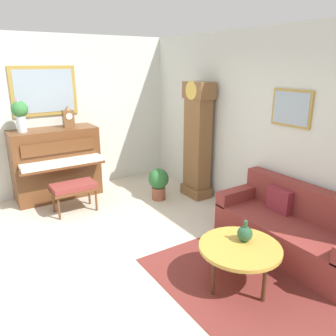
{
  "coord_description": "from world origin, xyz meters",
  "views": [
    {
      "loc": [
        3.52,
        -1.38,
        2.31
      ],
      "look_at": [
        -0.1,
        0.96,
        0.94
      ],
      "focal_mm": 35.34,
      "sensor_mm": 36.0,
      "label": 1
    }
  ],
  "objects_px": {
    "grandfather_clock": "(197,144)",
    "mantel_clock": "(68,118)",
    "piano_bench": "(74,188)",
    "coffee_table": "(240,248)",
    "piano": "(56,163)",
    "flower_vase": "(20,113)",
    "couch": "(292,229)",
    "green_jug": "(245,234)",
    "potted_plant": "(159,182)"
  },
  "relations": [
    {
      "from": "grandfather_clock",
      "to": "mantel_clock",
      "type": "relative_size",
      "value": 5.34
    },
    {
      "from": "piano_bench",
      "to": "coffee_table",
      "type": "bearing_deg",
      "value": 18.24
    },
    {
      "from": "piano",
      "to": "piano_bench",
      "type": "height_order",
      "value": "piano"
    },
    {
      "from": "mantel_clock",
      "to": "flower_vase",
      "type": "relative_size",
      "value": 0.66
    },
    {
      "from": "grandfather_clock",
      "to": "couch",
      "type": "height_order",
      "value": "grandfather_clock"
    },
    {
      "from": "piano",
      "to": "green_jug",
      "type": "xyz_separation_m",
      "value": [
        3.51,
        1.07,
        -0.08
      ]
    },
    {
      "from": "mantel_clock",
      "to": "green_jug",
      "type": "bearing_deg",
      "value": 12.64
    },
    {
      "from": "piano",
      "to": "mantel_clock",
      "type": "height_order",
      "value": "mantel_clock"
    },
    {
      "from": "piano_bench",
      "to": "green_jug",
      "type": "relative_size",
      "value": 2.92
    },
    {
      "from": "piano",
      "to": "flower_vase",
      "type": "bearing_deg",
      "value": -89.74
    },
    {
      "from": "coffee_table",
      "to": "flower_vase",
      "type": "distance_m",
      "value": 4.0
    },
    {
      "from": "couch",
      "to": "mantel_clock",
      "type": "distance_m",
      "value": 4.0
    },
    {
      "from": "piano",
      "to": "mantel_clock",
      "type": "distance_m",
      "value": 0.83
    },
    {
      "from": "coffee_table",
      "to": "green_jug",
      "type": "bearing_deg",
      "value": 114.73
    },
    {
      "from": "mantel_clock",
      "to": "flower_vase",
      "type": "bearing_deg",
      "value": -90.04
    },
    {
      "from": "piano",
      "to": "grandfather_clock",
      "type": "relative_size",
      "value": 0.71
    },
    {
      "from": "piano",
      "to": "grandfather_clock",
      "type": "distance_m",
      "value": 2.5
    },
    {
      "from": "piano",
      "to": "flower_vase",
      "type": "height_order",
      "value": "flower_vase"
    },
    {
      "from": "piano",
      "to": "mantel_clock",
      "type": "xyz_separation_m",
      "value": [
        0.0,
        0.28,
        0.78
      ]
    },
    {
      "from": "piano",
      "to": "potted_plant",
      "type": "distance_m",
      "value": 1.83
    },
    {
      "from": "grandfather_clock",
      "to": "potted_plant",
      "type": "xyz_separation_m",
      "value": [
        -0.22,
        -0.66,
        -0.64
      ]
    },
    {
      "from": "mantel_clock",
      "to": "potted_plant",
      "type": "bearing_deg",
      "value": 47.09
    },
    {
      "from": "potted_plant",
      "to": "flower_vase",
      "type": "bearing_deg",
      "value": -119.33
    },
    {
      "from": "grandfather_clock",
      "to": "coffee_table",
      "type": "height_order",
      "value": "grandfather_clock"
    },
    {
      "from": "coffee_table",
      "to": "mantel_clock",
      "type": "relative_size",
      "value": 2.32
    },
    {
      "from": "piano_bench",
      "to": "flower_vase",
      "type": "height_order",
      "value": "flower_vase"
    },
    {
      "from": "mantel_clock",
      "to": "potted_plant",
      "type": "height_order",
      "value": "mantel_clock"
    },
    {
      "from": "piano",
      "to": "coffee_table",
      "type": "relative_size",
      "value": 1.64
    },
    {
      "from": "flower_vase",
      "to": "green_jug",
      "type": "height_order",
      "value": "flower_vase"
    },
    {
      "from": "piano_bench",
      "to": "potted_plant",
      "type": "height_order",
      "value": "potted_plant"
    },
    {
      "from": "piano",
      "to": "couch",
      "type": "bearing_deg",
      "value": 29.7
    },
    {
      "from": "flower_vase",
      "to": "green_jug",
      "type": "distance_m",
      "value": 3.97
    },
    {
      "from": "piano",
      "to": "coffee_table",
      "type": "bearing_deg",
      "value": 14.96
    },
    {
      "from": "flower_vase",
      "to": "green_jug",
      "type": "xyz_separation_m",
      "value": [
        3.51,
        1.55,
        -1.01
      ]
    },
    {
      "from": "grandfather_clock",
      "to": "couch",
      "type": "distance_m",
      "value": 2.25
    },
    {
      "from": "piano_bench",
      "to": "couch",
      "type": "distance_m",
      "value": 3.3
    },
    {
      "from": "coffee_table",
      "to": "grandfather_clock",
      "type": "bearing_deg",
      "value": 152.89
    },
    {
      "from": "grandfather_clock",
      "to": "green_jug",
      "type": "xyz_separation_m",
      "value": [
        2.2,
        -1.04,
        -0.42
      ]
    },
    {
      "from": "grandfather_clock",
      "to": "mantel_clock",
      "type": "distance_m",
      "value": 2.29
    },
    {
      "from": "flower_vase",
      "to": "green_jug",
      "type": "relative_size",
      "value": 2.42
    },
    {
      "from": "piano",
      "to": "coffee_table",
      "type": "xyz_separation_m",
      "value": [
        3.57,
        0.95,
        -0.2
      ]
    },
    {
      "from": "coffee_table",
      "to": "mantel_clock",
      "type": "distance_m",
      "value": 3.76
    },
    {
      "from": "piano",
      "to": "piano_bench",
      "type": "bearing_deg",
      "value": 2.74
    },
    {
      "from": "coffee_table",
      "to": "flower_vase",
      "type": "relative_size",
      "value": 1.52
    },
    {
      "from": "grandfather_clock",
      "to": "mantel_clock",
      "type": "xyz_separation_m",
      "value": [
        -1.31,
        -1.83,
        0.44
      ]
    },
    {
      "from": "piano",
      "to": "couch",
      "type": "height_order",
      "value": "piano"
    },
    {
      "from": "piano",
      "to": "green_jug",
      "type": "relative_size",
      "value": 6.0
    },
    {
      "from": "flower_vase",
      "to": "potted_plant",
      "type": "xyz_separation_m",
      "value": [
        1.08,
        1.93,
        -1.23
      ]
    },
    {
      "from": "piano",
      "to": "grandfather_clock",
      "type": "bearing_deg",
      "value": 58.18
    },
    {
      "from": "couch",
      "to": "mantel_clock",
      "type": "relative_size",
      "value": 5.0
    }
  ]
}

